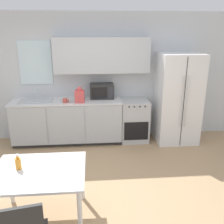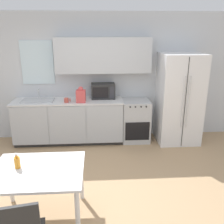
{
  "view_description": "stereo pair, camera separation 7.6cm",
  "coord_description": "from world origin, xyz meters",
  "px_view_note": "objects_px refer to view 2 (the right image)",
  "views": [
    {
      "loc": [
        -0.0,
        -3.4,
        2.35
      ],
      "look_at": [
        0.32,
        0.49,
        1.05
      ],
      "focal_mm": 40.0,
      "sensor_mm": 36.0,
      "label": 1
    },
    {
      "loc": [
        0.07,
        -3.41,
        2.35
      ],
      "look_at": [
        0.32,
        0.49,
        1.05
      ],
      "focal_mm": 40.0,
      "sensor_mm": 36.0,
      "label": 2
    }
  ],
  "objects_px": {
    "coffee_mug": "(67,100)",
    "drink_bottle": "(17,162)",
    "refrigerator": "(179,99)",
    "dining_table": "(38,177)",
    "oven_range": "(135,120)",
    "microwave": "(103,91)"
  },
  "relations": [
    {
      "from": "dining_table",
      "to": "coffee_mug",
      "type": "bearing_deg",
      "value": 86.53
    },
    {
      "from": "refrigerator",
      "to": "coffee_mug",
      "type": "xyz_separation_m",
      "value": [
        -2.35,
        -0.09,
        0.04
      ]
    },
    {
      "from": "dining_table",
      "to": "drink_bottle",
      "type": "xyz_separation_m",
      "value": [
        -0.25,
        0.06,
        0.18
      ]
    },
    {
      "from": "drink_bottle",
      "to": "refrigerator",
      "type": "bearing_deg",
      "value": 39.33
    },
    {
      "from": "microwave",
      "to": "coffee_mug",
      "type": "xyz_separation_m",
      "value": [
        -0.75,
        -0.28,
        -0.11
      ]
    },
    {
      "from": "oven_range",
      "to": "dining_table",
      "type": "bearing_deg",
      "value": -123.59
    },
    {
      "from": "coffee_mug",
      "to": "drink_bottle",
      "type": "relative_size",
      "value": 0.66
    },
    {
      "from": "coffee_mug",
      "to": "dining_table",
      "type": "distance_m",
      "value": 2.24
    },
    {
      "from": "drink_bottle",
      "to": "dining_table",
      "type": "bearing_deg",
      "value": -13.53
    },
    {
      "from": "coffee_mug",
      "to": "drink_bottle",
      "type": "xyz_separation_m",
      "value": [
        -0.38,
        -2.15,
        -0.17
      ]
    },
    {
      "from": "dining_table",
      "to": "drink_bottle",
      "type": "height_order",
      "value": "drink_bottle"
    },
    {
      "from": "dining_table",
      "to": "drink_bottle",
      "type": "distance_m",
      "value": 0.31
    },
    {
      "from": "microwave",
      "to": "drink_bottle",
      "type": "bearing_deg",
      "value": -114.92
    },
    {
      "from": "microwave",
      "to": "dining_table",
      "type": "distance_m",
      "value": 2.68
    },
    {
      "from": "refrigerator",
      "to": "coffee_mug",
      "type": "height_order",
      "value": "refrigerator"
    },
    {
      "from": "microwave",
      "to": "oven_range",
      "type": "bearing_deg",
      "value": -9.21
    },
    {
      "from": "oven_range",
      "to": "coffee_mug",
      "type": "bearing_deg",
      "value": -173.4
    },
    {
      "from": "oven_range",
      "to": "coffee_mug",
      "type": "relative_size",
      "value": 6.94
    },
    {
      "from": "refrigerator",
      "to": "drink_bottle",
      "type": "height_order",
      "value": "refrigerator"
    },
    {
      "from": "oven_range",
      "to": "dining_table",
      "type": "relative_size",
      "value": 0.81
    },
    {
      "from": "coffee_mug",
      "to": "dining_table",
      "type": "xyz_separation_m",
      "value": [
        -0.13,
        -2.21,
        -0.35
      ]
    },
    {
      "from": "microwave",
      "to": "refrigerator",
      "type": "bearing_deg",
      "value": -6.9
    }
  ]
}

